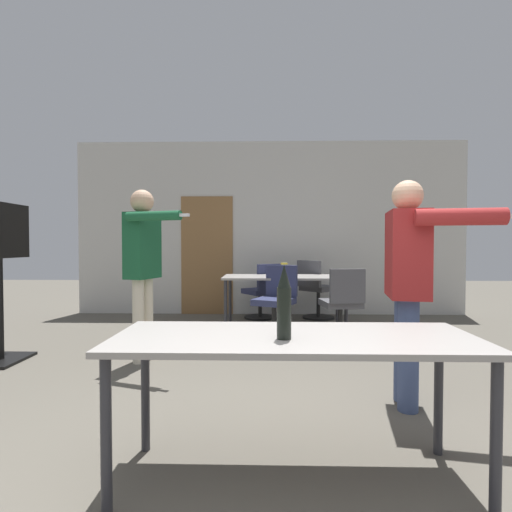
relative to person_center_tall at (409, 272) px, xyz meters
name	(u,v)px	position (x,y,z in m)	size (l,w,h in m)	color
back_wall	(269,229)	(-1.02, 3.98, 0.48)	(6.73, 0.12, 3.00)	beige
conference_table_near	(294,350)	(-0.92, -0.98, -0.33)	(1.82, 0.70, 0.75)	gray
conference_table_far	(285,281)	(-0.79, 2.83, -0.33)	(1.78, 0.79, 0.75)	gray
person_center_tall	(409,272)	(0.00, 0.00, 0.00)	(0.76, 0.79, 1.69)	#3D4C75
person_far_watching	(144,256)	(-2.33, 1.09, 0.09)	(0.73, 0.72, 1.78)	beige
office_chair_far_left	(276,303)	(-0.93, 2.23, -0.57)	(0.62, 0.66, 0.93)	black
office_chair_far_right	(263,293)	(-1.12, 3.49, -0.59)	(0.67, 0.68, 0.90)	black
office_chair_side_rolled	(316,291)	(-0.25, 3.51, -0.55)	(0.68, 0.69, 0.96)	black
office_chair_mid_tucked	(342,307)	(-0.10, 2.06, -0.58)	(0.52, 0.58, 0.91)	black
beer_bottle	(284,303)	(-0.98, -1.06, -0.08)	(0.07, 0.07, 0.37)	black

